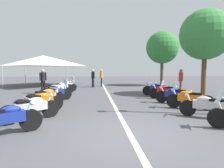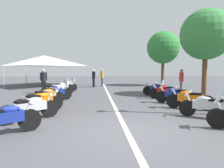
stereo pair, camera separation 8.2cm
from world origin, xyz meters
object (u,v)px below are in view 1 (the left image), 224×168
object	(u,v)px
motorcycle_right_row_4	(165,91)
bystander_2	(93,77)
traffic_cone_0	(174,90)
bystander_3	(43,79)
event_tent	(43,61)
bystander_1	(181,79)
motorcycle_left_row_4	(55,93)
motorcycle_right_row_3	(176,95)
motorcycle_left_row_7	(66,86)
motorcycle_left_row_5	(55,90)
motorcycle_left_row_0	(5,119)
motorcycle_left_row_2	(40,102)
motorcycle_left_row_3	(46,96)
motorcycle_right_row_1	(209,106)
motorcycle_right_row_5	(158,89)
roadside_tree_1	(162,48)
motorcycle_right_row_2	(189,99)
bystander_0	(101,76)
motorcycle_left_row_1	(31,108)
motorcycle_left_row_6	(60,88)
roadside_tree_0	(205,35)

from	to	relation	value
motorcycle_right_row_4	bystander_2	xyz separation A→B (m)	(7.71, 4.35, 0.56)
traffic_cone_0	bystander_3	world-z (taller)	bystander_3
bystander_2	event_tent	xyz separation A→B (m)	(2.26, 5.24, 1.62)
bystander_1	bystander_3	world-z (taller)	bystander_1
motorcycle_left_row_4	motorcycle_right_row_4	world-z (taller)	motorcycle_left_row_4
bystander_1	bystander_2	world-z (taller)	bystander_1
motorcycle_right_row_3	event_tent	xyz separation A→B (m)	(11.56, 9.56, 2.18)
motorcycle_left_row_4	motorcycle_left_row_7	xyz separation A→B (m)	(4.41, 0.04, -0.02)
motorcycle_left_row_5	motorcycle_left_row_4	bearing A→B (deg)	-119.81
traffic_cone_0	motorcycle_right_row_3	bearing A→B (deg)	157.90
motorcycle_left_row_0	motorcycle_left_row_2	size ratio (longest dim) A/B	1.02
motorcycle_left_row_3	motorcycle_left_row_0	bearing A→B (deg)	-130.02
motorcycle_right_row_1	motorcycle_right_row_3	size ratio (longest dim) A/B	0.98
motorcycle_right_row_5	bystander_3	size ratio (longest dim) A/B	1.09
bystander_3	roadside_tree_1	distance (m)	12.66
motorcycle_left_row_5	motorcycle_right_row_2	xyz separation A→B (m)	(-4.26, -6.74, 0.03)
motorcycle_left_row_2	motorcycle_left_row_5	distance (m)	4.38
motorcycle_left_row_7	traffic_cone_0	size ratio (longest dim) A/B	2.73
bystander_0	motorcycle_left_row_1	bearing A→B (deg)	79.09
motorcycle_left_row_5	motorcycle_right_row_2	size ratio (longest dim) A/B	0.91
motorcycle_left_row_6	bystander_0	world-z (taller)	bystander_0
motorcycle_left_row_1	bystander_2	world-z (taller)	bystander_2
motorcycle_left_row_0	motorcycle_left_row_2	bearing A→B (deg)	53.08
bystander_2	motorcycle_left_row_1	bearing A→B (deg)	-132.54
motorcycle_right_row_4	bystander_0	bearing A→B (deg)	-44.47
motorcycle_left_row_3	bystander_1	bearing A→B (deg)	-14.47
motorcycle_left_row_7	motorcycle_right_row_4	bearing A→B (deg)	-70.91
motorcycle_left_row_4	bystander_2	distance (m)	8.11
traffic_cone_0	motorcycle_left_row_2	bearing A→B (deg)	121.68
motorcycle_left_row_2	motorcycle_left_row_7	bearing A→B (deg)	52.18
motorcycle_left_row_0	motorcycle_right_row_3	size ratio (longest dim) A/B	0.94
motorcycle_left_row_6	roadside_tree_0	size ratio (longest dim) A/B	0.33
motorcycle_left_row_1	motorcycle_right_row_4	size ratio (longest dim) A/B	0.90
motorcycle_left_row_1	motorcycle_left_row_2	size ratio (longest dim) A/B	0.98
motorcycle_right_row_1	motorcycle_right_row_2	distance (m)	1.58
traffic_cone_0	roadside_tree_0	distance (m)	4.27
motorcycle_left_row_2	motorcycle_left_row_3	size ratio (longest dim) A/B	1.06
motorcycle_left_row_4	bystander_1	bearing A→B (deg)	-19.47
motorcycle_right_row_4	traffic_cone_0	xyz separation A→B (m)	(1.83, -1.35, -0.18)
motorcycle_left_row_4	bystander_3	xyz separation A→B (m)	(3.43, 1.51, 0.58)
motorcycle_left_row_7	motorcycle_right_row_3	size ratio (longest dim) A/B	0.88
motorcycle_left_row_7	bystander_0	xyz separation A→B (m)	(4.30, -2.99, 0.57)
bystander_0	bystander_1	xyz separation A→B (m)	(-5.98, -5.67, 0.02)
motorcycle_right_row_5	bystander_1	world-z (taller)	bystander_1
bystander_2	roadside_tree_1	world-z (taller)	roadside_tree_1
motorcycle_left_row_0	motorcycle_left_row_5	bearing A→B (deg)	57.07
motorcycle_left_row_0	motorcycle_right_row_5	xyz separation A→B (m)	(7.20, -6.67, 0.00)
motorcycle_left_row_3	motorcycle_left_row_4	xyz separation A→B (m)	(1.38, -0.18, 0.01)
motorcycle_left_row_3	event_tent	distance (m)	12.03
bystander_3	roadside_tree_0	world-z (taller)	roadside_tree_0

